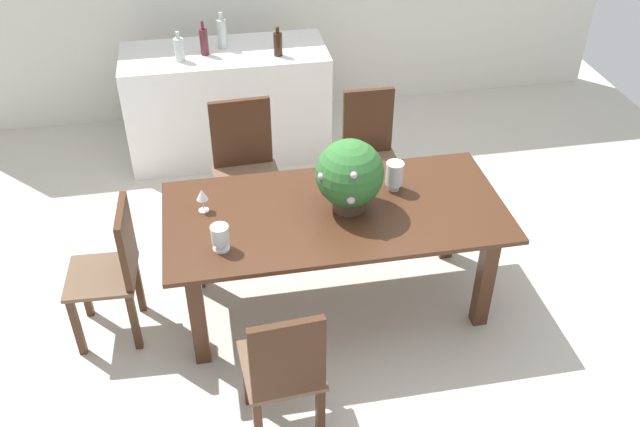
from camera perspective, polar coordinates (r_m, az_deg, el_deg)
name	(u,v)px	position (r m, az deg, el deg)	size (l,w,h in m)	color
ground_plane	(326,274)	(4.92, 0.49, -5.00)	(7.04, 7.04, 0.00)	beige
dining_table	(335,226)	(4.30, 1.24, -1.06)	(2.07, 0.99, 0.76)	#422616
chair_far_left	(244,160)	(5.11, -6.20, 4.33)	(0.49, 0.45, 1.00)	#422616
chair_head_end	(115,267)	(4.36, -16.42, -4.21)	(0.43, 0.43, 0.94)	#422616
chair_near_left	(284,370)	(3.61, -2.92, -12.67)	(0.43, 0.46, 0.96)	#422616
chair_far_right	(370,150)	(5.24, 4.09, 5.19)	(0.41, 0.44, 0.99)	#422616
flower_centerpiece	(349,175)	(4.11, 2.42, 3.17)	(0.41, 0.42, 0.45)	#4C3828
crystal_vase_left	(220,236)	(3.91, -8.17, -1.82)	(0.10, 0.10, 0.16)	silver
crystal_vase_center_near	(395,174)	(4.37, 6.12, 3.23)	(0.11, 0.11, 0.19)	silver
wine_glass	(202,195)	(4.22, -9.62, 1.47)	(0.07, 0.07, 0.16)	silver
kitchen_counter	(228,103)	(6.10, -7.53, 8.95)	(1.68, 0.69, 0.94)	white
wine_bottle_dark	(222,33)	(5.91, -8.01, 14.37)	(0.08, 0.08, 0.30)	#B2BFB7
wine_bottle_tall	(179,49)	(5.74, -11.44, 13.03)	(0.08, 0.08, 0.24)	#B2BFB7
wine_bottle_amber	(204,41)	(5.81, -9.47, 13.71)	(0.07, 0.07, 0.28)	#511E28
wine_bottle_green	(278,44)	(5.74, -3.46, 13.68)	(0.07, 0.07, 0.24)	black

